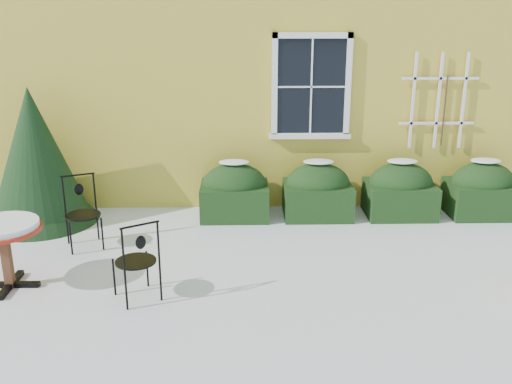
{
  "coord_description": "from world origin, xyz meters",
  "views": [
    {
      "loc": [
        -0.16,
        -5.91,
        3.13
      ],
      "look_at": [
        0.0,
        1.0,
        0.9
      ],
      "focal_mm": 40.0,
      "sensor_mm": 36.0,
      "label": 1
    }
  ],
  "objects_px": {
    "bistro_table": "(3,234)",
    "patio_chair_far": "(82,212)",
    "patio_chair_near": "(137,260)",
    "evergreen_shrub": "(37,169)"
  },
  "relations": [
    {
      "from": "bistro_table",
      "to": "patio_chair_far",
      "type": "xyz_separation_m",
      "value": [
        0.56,
        1.23,
        -0.18
      ]
    },
    {
      "from": "patio_chair_near",
      "to": "patio_chair_far",
      "type": "xyz_separation_m",
      "value": [
        -1.01,
        1.55,
        0.01
      ]
    },
    {
      "from": "evergreen_shrub",
      "to": "patio_chair_far",
      "type": "bearing_deg",
      "value": -46.84
    },
    {
      "from": "patio_chair_near",
      "to": "patio_chair_far",
      "type": "relative_size",
      "value": 0.97
    },
    {
      "from": "patio_chair_far",
      "to": "evergreen_shrub",
      "type": "bearing_deg",
      "value": 110.87
    },
    {
      "from": "evergreen_shrub",
      "to": "patio_chair_near",
      "type": "bearing_deg",
      "value": -52.71
    },
    {
      "from": "bistro_table",
      "to": "patio_chair_near",
      "type": "relative_size",
      "value": 0.91
    },
    {
      "from": "evergreen_shrub",
      "to": "patio_chair_far",
      "type": "xyz_separation_m",
      "value": [
        0.91,
        -0.97,
        -0.34
      ]
    },
    {
      "from": "bistro_table",
      "to": "patio_chair_near",
      "type": "distance_m",
      "value": 1.62
    },
    {
      "from": "evergreen_shrub",
      "to": "bistro_table",
      "type": "bearing_deg",
      "value": -80.99
    }
  ]
}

